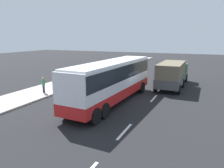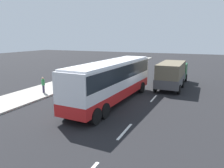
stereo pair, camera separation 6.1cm
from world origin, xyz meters
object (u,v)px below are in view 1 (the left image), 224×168
cargo_truck (173,73)px  pedestrian_at_crossing (43,84)px  car_black_sedan (128,70)px  coach_bus (112,77)px  pedestrian_near_curb (93,69)px

cargo_truck → pedestrian_at_crossing: (-8.48, 11.10, -0.50)m
cargo_truck → car_black_sedan: 8.99m
coach_bus → pedestrian_near_curb: bearing=39.2°
cargo_truck → coach_bus: bearing=156.3°
car_black_sedan → pedestrian_near_curb: pedestrian_near_curb is taller
cargo_truck → car_black_sedan: (5.34, 7.19, -0.76)m
cargo_truck → pedestrian_near_curb: bearing=79.6°
coach_bus → pedestrian_at_crossing: size_ratio=7.63×
pedestrian_near_curb → coach_bus: bearing=-0.2°
pedestrian_at_crossing → coach_bus: bearing=110.0°
pedestrian_at_crossing → cargo_truck: bearing=146.2°
cargo_truck → pedestrian_near_curb: 11.69m
coach_bus → pedestrian_at_crossing: 7.43m
coach_bus → pedestrian_near_curb: 13.13m
cargo_truck → car_black_sedan: bearing=54.0°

